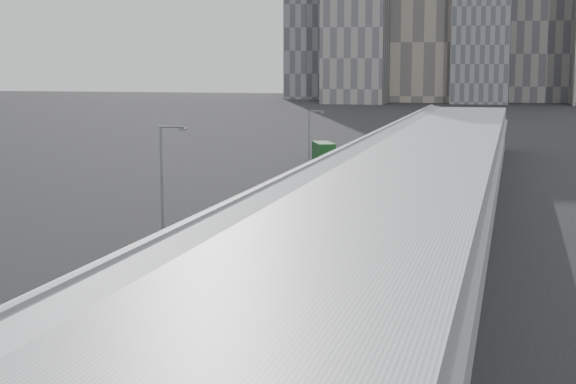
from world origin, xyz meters
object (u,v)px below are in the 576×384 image
(bus_4, at_px, (291,204))
(shipping_container, at_px, (324,151))
(suv, at_px, (356,146))
(bus_5, at_px, (330,185))
(bus_1, at_px, (75,347))
(street_lamp_near, at_px, (164,181))
(street_lamp_far, at_px, (311,138))
(bus_2, at_px, (188,269))
(bus_6, at_px, (349,170))
(bus_3, at_px, (265,227))

(bus_4, height_order, shipping_container, bus_4)
(bus_4, bearing_deg, suv, 94.69)
(bus_5, bearing_deg, suv, 100.91)
(bus_1, xyz_separation_m, bus_4, (-0.69, 40.92, -0.10))
(street_lamp_near, relative_size, street_lamp_far, 1.16)
(street_lamp_far, xyz_separation_m, suv, (-0.21, 33.75, -4.03))
(street_lamp_far, bearing_deg, bus_2, -84.37)
(bus_4, height_order, bus_5, bus_4)
(bus_2, xyz_separation_m, street_lamp_far, (-5.67, 57.58, 3.22))
(bus_1, bearing_deg, bus_6, 85.01)
(shipping_container, bearing_deg, street_lamp_far, -106.20)
(bus_3, height_order, bus_5, bus_3)
(bus_3, relative_size, street_lamp_near, 1.46)
(bus_2, bearing_deg, shipping_container, 98.37)
(bus_2, height_order, street_lamp_near, street_lamp_near)
(bus_1, bearing_deg, bus_5, 84.62)
(suv, bearing_deg, bus_2, -65.63)
(bus_1, relative_size, bus_4, 1.08)
(bus_4, bearing_deg, shipping_container, 98.51)
(bus_6, height_order, shipping_container, bus_6)
(bus_2, height_order, bus_3, bus_3)
(bus_1, relative_size, bus_5, 1.11)
(bus_2, distance_m, street_lamp_near, 12.33)
(bus_5, height_order, shipping_container, bus_5)
(bus_3, bearing_deg, street_lamp_near, -149.41)
(bus_1, bearing_deg, street_lamp_near, 98.43)
(suv, bearing_deg, shipping_container, -76.50)
(bus_2, distance_m, bus_4, 25.54)
(bus_4, distance_m, bus_6, 26.87)
(street_lamp_far, bearing_deg, shipping_container, 96.98)
(bus_3, distance_m, street_lamp_near, 8.35)
(bus_2, bearing_deg, suv, 96.11)
(bus_1, bearing_deg, bus_4, 85.54)
(bus_2, height_order, bus_5, bus_2)
(bus_5, xyz_separation_m, street_lamp_far, (-6.26, 18.18, 3.25))
(street_lamp_near, bearing_deg, bus_6, 82.17)
(bus_2, bearing_deg, bus_6, 92.30)
(bus_3, height_order, bus_6, bus_3)
(bus_4, bearing_deg, bus_1, -89.41)
(bus_5, distance_m, suv, 52.34)
(bus_1, distance_m, street_lamp_near, 26.65)
(bus_5, bearing_deg, bus_1, -86.14)
(bus_1, xyz_separation_m, bus_5, (-0.05, 54.78, -0.16))
(bus_1, height_order, street_lamp_far, street_lamp_far)
(bus_6, relative_size, street_lamp_far, 1.54)
(bus_6, height_order, suv, bus_6)
(bus_6, bearing_deg, street_lamp_near, -95.36)
(bus_3, bearing_deg, street_lamp_far, 101.71)
(bus_3, distance_m, street_lamp_far, 44.51)
(bus_2, distance_m, bus_6, 52.41)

